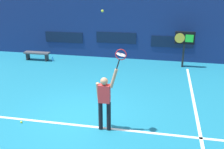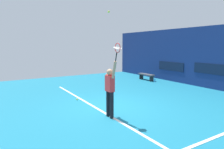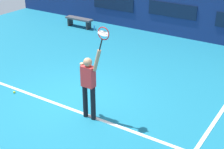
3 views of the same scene
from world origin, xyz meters
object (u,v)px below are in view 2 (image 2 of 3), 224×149
(tennis_ball, at_px, (109,12))
(spare_ball, at_px, (77,99))
(tennis_player, at_px, (110,89))
(court_bench, at_px, (146,75))
(tennis_racket, at_px, (117,49))
(water_bottle, at_px, (155,80))

(tennis_ball, distance_m, spare_ball, 4.41)
(tennis_player, bearing_deg, court_bench, 130.01)
(spare_ball, bearing_deg, tennis_racket, 2.78)
(tennis_player, height_order, court_bench, tennis_player)
(tennis_player, relative_size, spare_ball, 29.13)
(tennis_player, xyz_separation_m, court_bench, (-5.12, 6.10, -0.67))
(tennis_ball, height_order, water_bottle, tennis_ball)
(water_bottle, height_order, spare_ball, water_bottle)
(tennis_player, relative_size, court_bench, 1.41)
(tennis_racket, distance_m, tennis_ball, 1.28)
(tennis_ball, bearing_deg, tennis_player, 50.39)
(tennis_player, xyz_separation_m, spare_ball, (-2.69, -0.16, -0.98))
(tennis_player, xyz_separation_m, tennis_racket, (0.46, -0.00, 1.35))
(tennis_racket, bearing_deg, court_bench, 132.44)
(tennis_ball, bearing_deg, court_bench, 129.74)
(tennis_player, distance_m, court_bench, 7.99)
(spare_ball, bearing_deg, tennis_ball, 2.75)
(tennis_ball, bearing_deg, spare_ball, -177.25)
(tennis_player, distance_m, water_bottle, 7.48)
(tennis_racket, xyz_separation_m, water_bottle, (-4.70, 6.10, -2.24))
(tennis_player, xyz_separation_m, tennis_ball, (-0.02, -0.03, 2.54))
(water_bottle, bearing_deg, court_bench, 180.00)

